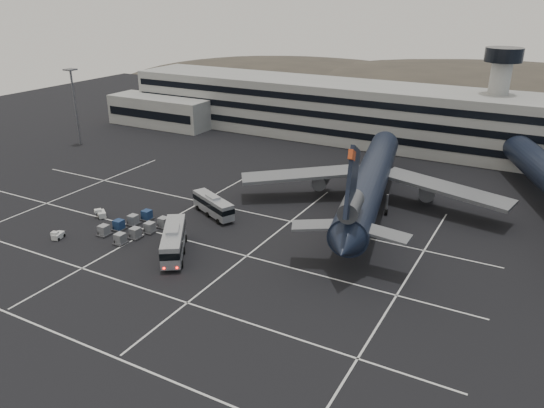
{
  "coord_description": "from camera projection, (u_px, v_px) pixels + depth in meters",
  "views": [
    {
      "loc": [
        47.8,
        -53.68,
        35.63
      ],
      "look_at": [
        11.54,
        12.43,
        5.0
      ],
      "focal_mm": 35.0,
      "sensor_mm": 36.0,
      "label": 1
    }
  ],
  "objects": [
    {
      "name": "trijet_main",
      "position": [
        370.0,
        181.0,
        90.33
      ],
      "size": [
        46.45,
        57.32,
        18.08
      ],
      "rotation": [
        0.0,
        0.0,
        0.21
      ],
      "color": "black",
      "rests_on": "ground"
    },
    {
      "name": "bus_near",
      "position": [
        174.0,
        240.0,
        75.91
      ],
      "size": [
        8.85,
        11.39,
        4.19
      ],
      "rotation": [
        0.0,
        0.0,
        0.59
      ],
      "color": "gray",
      "rests_on": "ground"
    },
    {
      "name": "bus_far",
      "position": [
        213.0,
        205.0,
        89.17
      ],
      "size": [
        10.18,
        6.59,
        3.59
      ],
      "rotation": [
        0.0,
        0.0,
        1.12
      ],
      "color": "gray",
      "rests_on": "ground"
    },
    {
      "name": "lane_markings",
      "position": [
        171.0,
        248.0,
        78.47
      ],
      "size": [
        90.0,
        55.62,
        0.01
      ],
      "color": "silver",
      "rests_on": "ground"
    },
    {
      "name": "uld_cluster",
      "position": [
        134.0,
        226.0,
        83.8
      ],
      "size": [
        8.29,
        11.18,
        1.66
      ],
      "rotation": [
        0.0,
        0.0,
        -0.23
      ],
      "color": "#2D2D30",
      "rests_on": "ground"
    },
    {
      "name": "hills",
      "position": [
        474.0,
        117.0,
        212.94
      ],
      "size": [
        352.0,
        180.0,
        44.0
      ],
      "color": "#38332B",
      "rests_on": "ground"
    },
    {
      "name": "ground",
      "position": [
        163.0,
        249.0,
        78.31
      ],
      "size": [
        260.0,
        260.0,
        0.0
      ],
      "primitive_type": "plane",
      "color": "black",
      "rests_on": "ground"
    },
    {
      "name": "lightpole_left",
      "position": [
        74.0,
        96.0,
        126.79
      ],
      "size": [
        2.4,
        2.4,
        18.28
      ],
      "color": "slate",
      "rests_on": "ground"
    },
    {
      "name": "tug_a",
      "position": [
        58.0,
        235.0,
        81.28
      ],
      "size": [
        1.69,
        2.22,
        1.28
      ],
      "rotation": [
        0.0,
        0.0,
        0.27
      ],
      "color": "silver",
      "rests_on": "ground"
    },
    {
      "name": "tug_b",
      "position": [
        101.0,
        214.0,
        88.97
      ],
      "size": [
        2.56,
        2.35,
        1.42
      ],
      "rotation": [
        0.0,
        0.0,
        0.96
      ],
      "color": "silver",
      "rests_on": "ground"
    },
    {
      "name": "terminal",
      "position": [
        333.0,
        111.0,
        134.81
      ],
      "size": [
        125.0,
        26.0,
        24.0
      ],
      "color": "gray",
      "rests_on": "ground"
    }
  ]
}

